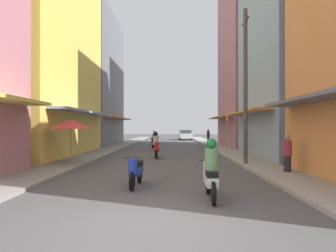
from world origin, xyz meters
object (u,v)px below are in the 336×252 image
(motorbike_blue, at_px, (136,171))
(parked_car, at_px, (185,135))
(motorbike_red, at_px, (156,146))
(vendor_umbrella, at_px, (71,124))
(pedestrian_foreground, at_px, (287,154))
(utility_pole, at_px, (245,86))
(motorbike_white, at_px, (211,172))
(motorbike_green, at_px, (154,141))
(street_sign_no_entry, at_px, (227,130))
(pedestrian_far, at_px, (208,136))

(motorbike_blue, distance_m, parked_car, 35.36)
(motorbike_red, xyz_separation_m, vendor_umbrella, (-3.93, -3.71, 1.30))
(pedestrian_foreground, relative_size, utility_pole, 0.21)
(motorbike_white, bearing_deg, vendor_umbrella, 131.43)
(motorbike_green, bearing_deg, vendor_umbrella, -106.42)
(utility_pole, height_order, street_sign_no_entry, utility_pole)
(motorbike_white, height_order, pedestrian_far, pedestrian_far)
(parked_car, height_order, utility_pole, utility_pole)
(motorbike_blue, height_order, utility_pole, utility_pole)
(motorbike_red, height_order, pedestrian_foreground, pedestrian_foreground)
(motorbike_white, height_order, pedestrian_foreground, pedestrian_foreground)
(motorbike_blue, xyz_separation_m, vendor_umbrella, (-3.77, 5.10, 1.50))
(motorbike_green, xyz_separation_m, utility_pole, (5.07, -11.37, 3.15))
(pedestrian_foreground, distance_m, vendor_umbrella, 9.85)
(parked_car, relative_size, pedestrian_far, 2.49)
(motorbike_white, relative_size, motorbike_green, 1.02)
(motorbike_white, relative_size, vendor_umbrella, 0.81)
(motorbike_white, height_order, street_sign_no_entry, street_sign_no_entry)
(pedestrian_far, relative_size, street_sign_no_entry, 0.63)
(motorbike_white, bearing_deg, street_sign_no_entry, 77.40)
(pedestrian_far, bearing_deg, pedestrian_foreground, -89.26)
(pedestrian_foreground, height_order, vendor_umbrella, vendor_umbrella)
(pedestrian_far, bearing_deg, street_sign_no_entry, -92.77)
(motorbike_white, xyz_separation_m, utility_pole, (2.53, 6.67, 3.15))
(pedestrian_foreground, height_order, utility_pole, utility_pole)
(motorbike_green, bearing_deg, street_sign_no_entry, -55.27)
(vendor_umbrella, bearing_deg, pedestrian_far, 65.98)
(motorbike_blue, bearing_deg, vendor_umbrella, 126.44)
(motorbike_blue, xyz_separation_m, motorbike_red, (0.16, 8.81, 0.20))
(motorbike_white, bearing_deg, parked_car, 88.51)
(motorbike_blue, bearing_deg, utility_pole, 47.57)
(vendor_umbrella, bearing_deg, motorbike_white, -48.57)
(parked_car, bearing_deg, utility_pole, -87.02)
(pedestrian_far, height_order, utility_pole, utility_pole)
(parked_car, distance_m, vendor_umbrella, 30.92)
(motorbike_blue, xyz_separation_m, motorbike_green, (-0.42, 16.46, 0.20))
(motorbike_red, bearing_deg, parked_car, 83.68)
(utility_pole, bearing_deg, motorbike_green, 114.06)
(motorbike_red, distance_m, street_sign_no_entry, 4.53)
(pedestrian_foreground, xyz_separation_m, vendor_umbrella, (-9.41, 2.65, 1.21))
(motorbike_red, distance_m, motorbike_green, 7.67)
(street_sign_no_entry, bearing_deg, vendor_umbrella, -153.31)
(motorbike_white, distance_m, motorbike_green, 18.21)
(motorbike_blue, xyz_separation_m, pedestrian_foreground, (5.64, 2.45, 0.29))
(parked_car, relative_size, utility_pole, 0.55)
(motorbike_red, height_order, vendor_umbrella, vendor_umbrella)
(parked_car, xyz_separation_m, utility_pole, (1.57, -30.13, 3.12))
(motorbike_white, xyz_separation_m, motorbike_red, (-1.97, 10.39, 0.00))
(motorbike_blue, distance_m, pedestrian_foreground, 6.16)
(pedestrian_foreground, xyz_separation_m, street_sign_no_entry, (-1.09, 6.83, 0.92))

